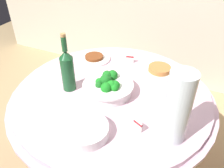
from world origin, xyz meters
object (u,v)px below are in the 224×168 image
(wine_bottle, at_px, (67,69))
(label_placard_mid, at_px, (130,59))
(food_plate_stir_fry, at_px, (94,58))
(broccoli_bowl, at_px, (108,86))
(serving_tongs, at_px, (163,100))
(food_plate_peanuts, at_px, (159,70))
(label_placard_front, at_px, (138,125))
(decorative_fruit_vase, at_px, (177,112))
(plate_stack, at_px, (86,131))

(wine_bottle, bearing_deg, label_placard_mid, 63.84)
(wine_bottle, bearing_deg, food_plate_stir_fry, 95.26)
(broccoli_bowl, bearing_deg, label_placard_mid, 92.14)
(wine_bottle, xyz_separation_m, label_placard_mid, (0.21, 0.42, -0.10))
(serving_tongs, distance_m, label_placard_mid, 0.44)
(food_plate_stir_fry, relative_size, label_placard_mid, 4.00)
(food_plate_peanuts, bearing_deg, label_placard_mid, 170.16)
(wine_bottle, height_order, serving_tongs, wine_bottle)
(label_placard_front, distance_m, label_placard_mid, 0.62)
(serving_tongs, height_order, food_plate_stir_fry, food_plate_stir_fry)
(broccoli_bowl, relative_size, decorative_fruit_vase, 0.82)
(food_plate_peanuts, distance_m, label_placard_front, 0.53)
(plate_stack, distance_m, food_plate_peanuts, 0.67)
(serving_tongs, relative_size, label_placard_mid, 3.01)
(plate_stack, height_order, label_placard_front, label_placard_front)
(decorative_fruit_vase, relative_size, serving_tongs, 2.05)
(plate_stack, height_order, food_plate_stir_fry, plate_stack)
(wine_bottle, distance_m, label_placard_front, 0.50)
(decorative_fruit_vase, bearing_deg, broccoli_bowl, 156.66)
(serving_tongs, relative_size, food_plate_stir_fry, 0.75)
(wine_bottle, xyz_separation_m, serving_tongs, (0.52, 0.12, -0.12))
(plate_stack, relative_size, food_plate_stir_fry, 0.95)
(wine_bottle, xyz_separation_m, food_plate_peanuts, (0.42, 0.38, -0.11))
(serving_tongs, height_order, label_placard_mid, label_placard_mid)
(broccoli_bowl, distance_m, serving_tongs, 0.31)
(broccoli_bowl, distance_m, label_placard_mid, 0.37)
(label_placard_mid, bearing_deg, food_plate_stir_fry, -164.86)
(broccoli_bowl, xyz_separation_m, serving_tongs, (0.30, 0.06, -0.04))
(label_placard_mid, bearing_deg, wine_bottle, -116.16)
(label_placard_front, bearing_deg, label_placard_mid, 114.55)
(food_plate_peanuts, bearing_deg, decorative_fruit_vase, -68.76)
(broccoli_bowl, relative_size, food_plate_peanuts, 1.27)
(food_plate_stir_fry, distance_m, label_placard_mid, 0.25)
(decorative_fruit_vase, height_order, food_plate_stir_fry, decorative_fruit_vase)
(wine_bottle, relative_size, food_plate_peanuts, 1.53)
(plate_stack, distance_m, label_placard_front, 0.24)
(food_plate_peanuts, height_order, food_plate_stir_fry, food_plate_peanuts)
(decorative_fruit_vase, bearing_deg, serving_tongs, 112.88)
(label_placard_front, xyz_separation_m, label_placard_mid, (-0.26, 0.56, 0.00))
(food_plate_peanuts, distance_m, food_plate_stir_fry, 0.46)
(wine_bottle, distance_m, decorative_fruit_vase, 0.63)
(plate_stack, xyz_separation_m, food_plate_stir_fry, (-0.29, 0.62, -0.01))
(serving_tongs, height_order, food_plate_peanuts, food_plate_peanuts)
(decorative_fruit_vase, xyz_separation_m, label_placard_mid, (-0.41, 0.54, -0.12))
(plate_stack, distance_m, decorative_fruit_vase, 0.40)
(food_plate_peanuts, bearing_deg, plate_stack, -103.87)
(broccoli_bowl, xyz_separation_m, label_placard_front, (0.24, -0.20, -0.01))
(wine_bottle, bearing_deg, broccoli_bowl, 13.78)
(serving_tongs, xyz_separation_m, food_plate_stir_fry, (-0.55, 0.24, 0.01))
(decorative_fruit_vase, height_order, label_placard_mid, decorative_fruit_vase)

